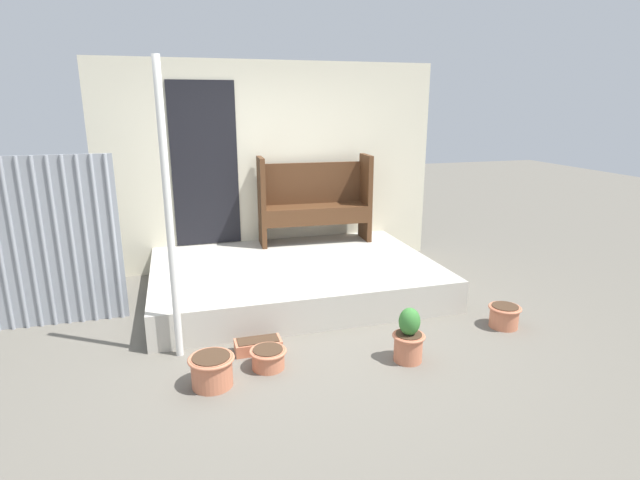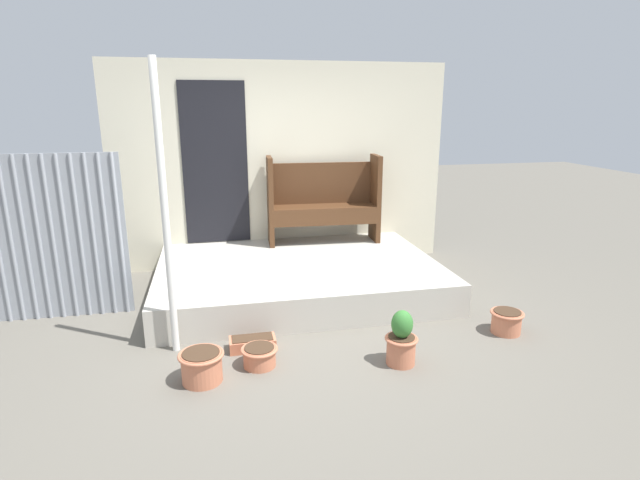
# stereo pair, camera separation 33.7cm
# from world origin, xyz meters

# --- Properties ---
(ground_plane) EXTENTS (24.00, 24.00, 0.00)m
(ground_plane) POSITION_xyz_m (0.00, 0.00, 0.00)
(ground_plane) COLOR #666056
(porch_slab) EXTENTS (3.11, 2.18, 0.35)m
(porch_slab) POSITION_xyz_m (0.18, 1.09, 0.17)
(porch_slab) COLOR #B7B2A5
(porch_slab) RESTS_ON ground_plane
(house_wall) EXTENTS (4.31, 0.08, 2.60)m
(house_wall) POSITION_xyz_m (0.14, 2.20, 1.30)
(house_wall) COLOR beige
(house_wall) RESTS_ON ground_plane
(support_post) EXTENTS (0.06, 0.06, 2.44)m
(support_post) POSITION_xyz_m (-1.11, -0.08, 1.22)
(support_post) COLOR white
(support_post) RESTS_ON ground_plane
(bench) EXTENTS (1.44, 0.47, 1.11)m
(bench) POSITION_xyz_m (0.66, 1.93, 0.92)
(bench) COLOR #4C2D19
(bench) RESTS_ON porch_slab
(flower_pot_left) EXTENTS (0.35, 0.35, 0.25)m
(flower_pot_left) POSITION_xyz_m (-0.88, -0.65, 0.13)
(flower_pot_left) COLOR #C67251
(flower_pot_left) RESTS_ON ground_plane
(flower_pot_middle) EXTENTS (0.31, 0.31, 0.17)m
(flower_pot_middle) POSITION_xyz_m (-0.42, -0.51, 0.09)
(flower_pot_middle) COLOR #C67251
(flower_pot_middle) RESTS_ON ground_plane
(flower_pot_right) EXTENTS (0.28, 0.28, 0.47)m
(flower_pot_right) POSITION_xyz_m (0.73, -0.72, 0.21)
(flower_pot_right) COLOR #C67251
(flower_pot_right) RESTS_ON ground_plane
(flower_pot_far_right) EXTENTS (0.31, 0.31, 0.22)m
(flower_pot_far_right) POSITION_xyz_m (1.91, -0.38, 0.12)
(flower_pot_far_right) COLOR #C67251
(flower_pot_far_right) RESTS_ON ground_plane
(planter_box_rect) EXTENTS (0.40, 0.19, 0.11)m
(planter_box_rect) POSITION_xyz_m (-0.45, -0.21, 0.06)
(planter_box_rect) COLOR #C67251
(planter_box_rect) RESTS_ON ground_plane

